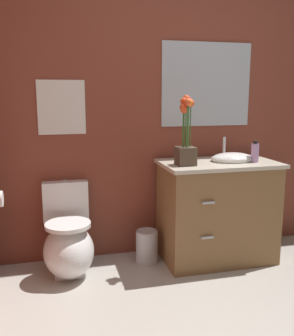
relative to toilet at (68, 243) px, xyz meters
name	(u,v)px	position (x,y,z in m)	size (l,w,h in m)	color
wall_back	(200,108)	(1.17, 0.30, 1.01)	(4.74, 0.05, 2.50)	brown
toilet	(68,243)	(0.00, 0.00, 0.00)	(0.38, 0.59, 0.69)	white
vanity_cabinet	(217,210)	(1.22, -0.03, 0.18)	(0.94, 0.56, 1.01)	brown
flower_vase	(186,138)	(0.91, -0.10, 0.80)	(0.14, 0.14, 0.53)	#4C3D2D
soap_bottle	(255,153)	(1.49, -0.12, 0.67)	(0.06, 0.06, 0.17)	#B28CBF
trash_bin	(147,246)	(0.63, 0.04, -0.11)	(0.18, 0.18, 0.27)	#B7B7BC
wall_poster	(61,107)	(0.00, 0.27, 1.02)	(0.37, 0.01, 0.42)	silver
wall_mirror	(207,85)	(1.22, 0.27, 1.21)	(0.80, 0.01, 0.70)	#B2BCC6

